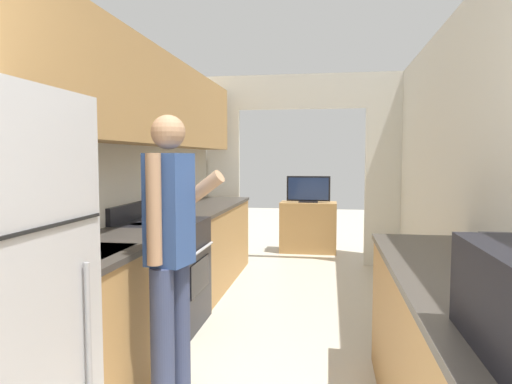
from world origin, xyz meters
name	(u,v)px	position (x,y,z in m)	size (l,w,h in m)	color
wall_left	(115,138)	(-1.22, 2.62, 1.56)	(0.38, 7.83, 2.50)	silver
wall_right	(499,186)	(1.31, 2.11, 1.25)	(0.06, 7.83, 2.50)	silver
wall_far_with_doorway	(301,155)	(0.00, 5.46, 1.44)	(2.97, 0.06, 2.50)	silver
counter_left	(175,265)	(-0.98, 3.26, 0.44)	(0.62, 4.23, 0.89)	#B2844C
range_oven	(163,274)	(-0.97, 2.93, 0.45)	(0.66, 0.74, 1.03)	black
person	(170,254)	(-0.49, 1.76, 0.88)	(0.53, 0.43, 1.64)	#384266
tv_cabinet	(308,227)	(0.07, 6.19, 0.37)	(0.83, 0.42, 0.75)	#B2844C
television	(308,190)	(0.07, 6.15, 0.94)	(0.64, 0.16, 0.39)	black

